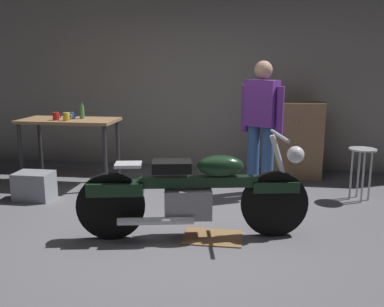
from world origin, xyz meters
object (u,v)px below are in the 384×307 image
at_px(wooden_dresser, 293,140).
at_px(motorcycle, 195,192).
at_px(person_standing, 261,122).
at_px(mug_blue_enamel, 72,116).
at_px(mug_red_diner, 56,116).
at_px(bottle, 82,112).
at_px(mug_yellow_tall, 67,117).
at_px(storage_bin, 34,186).
at_px(shop_stool, 362,160).

bearing_deg(wooden_dresser, motorcycle, -115.01).
xyz_separation_m(person_standing, mug_blue_enamel, (-2.54, 0.15, 0.02)).
bearing_deg(mug_red_diner, bottle, 35.25).
bearing_deg(motorcycle, person_standing, 55.85).
distance_m(motorcycle, mug_blue_enamel, 2.55).
bearing_deg(person_standing, mug_yellow_tall, 29.79).
xyz_separation_m(wooden_dresser, mug_yellow_tall, (-3.02, -0.95, 0.40)).
xyz_separation_m(motorcycle, mug_yellow_tall, (-1.91, 1.43, 0.50)).
xyz_separation_m(mug_blue_enamel, bottle, (0.12, 0.05, 0.05)).
distance_m(storage_bin, mug_blue_enamel, 1.10).
relative_size(person_standing, storage_bin, 3.80).
distance_m(person_standing, mug_red_diner, 2.69).
distance_m(person_standing, shop_stool, 1.28).
bearing_deg(shop_stool, mug_yellow_tall, 179.51).
bearing_deg(shop_stool, storage_bin, -171.97).
height_order(shop_stool, wooden_dresser, wooden_dresser).
bearing_deg(mug_red_diner, wooden_dresser, 16.16).
bearing_deg(bottle, mug_red_diner, -144.75).
bearing_deg(wooden_dresser, mug_yellow_tall, -162.56).
xyz_separation_m(person_standing, mug_red_diner, (-2.69, 0.00, 0.03)).
distance_m(motorcycle, storage_bin, 2.29).
bearing_deg(wooden_dresser, shop_stool, -53.63).
xyz_separation_m(shop_stool, mug_yellow_tall, (-3.74, 0.03, 0.45)).
height_order(wooden_dresser, mug_red_diner, wooden_dresser).
relative_size(motorcycle, wooden_dresser, 1.97).
relative_size(motorcycle, person_standing, 1.30).
distance_m(shop_stool, storage_bin, 3.99).
bearing_deg(mug_yellow_tall, person_standing, 0.56).
bearing_deg(person_standing, shop_stool, -153.47).
bearing_deg(wooden_dresser, person_standing, -117.71).
bearing_deg(person_standing, mug_red_diner, 29.19).
xyz_separation_m(storage_bin, bottle, (0.32, 0.81, 0.83)).
height_order(mug_yellow_tall, bottle, bottle).
relative_size(shop_stool, mug_yellow_tall, 5.26).
bearing_deg(mug_red_diner, storage_bin, -93.39).
xyz_separation_m(wooden_dresser, mug_blue_enamel, (-3.02, -0.77, 0.40)).
height_order(wooden_dresser, bottle, bottle).
xyz_separation_m(person_standing, shop_stool, (1.21, -0.06, -0.43)).
bearing_deg(bottle, mug_yellow_tall, -117.66).
bearing_deg(motorcycle, wooden_dresser, 54.07).
xyz_separation_m(wooden_dresser, storage_bin, (-3.22, -1.54, -0.38)).
distance_m(wooden_dresser, mug_blue_enamel, 3.15).
height_order(motorcycle, person_standing, person_standing).
distance_m(person_standing, bottle, 2.42).
bearing_deg(mug_yellow_tall, bottle, 62.34).
bearing_deg(storage_bin, person_standing, 12.64).
height_order(person_standing, storage_bin, person_standing).
distance_m(motorcycle, mug_yellow_tall, 2.44).
relative_size(mug_yellow_tall, mug_blue_enamel, 1.07).
xyz_separation_m(person_standing, bottle, (-2.41, 0.20, 0.07)).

